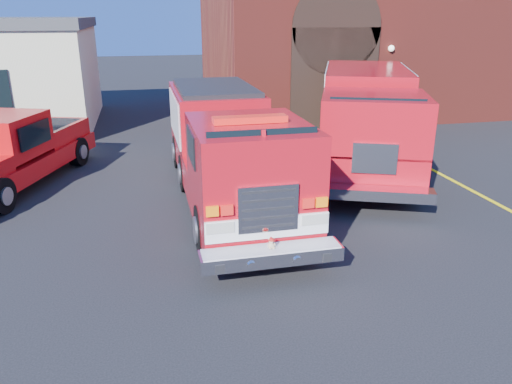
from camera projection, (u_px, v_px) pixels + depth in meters
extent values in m
plane|color=black|center=(244.00, 230.00, 11.00)|extent=(100.00, 100.00, 0.00)
cube|color=yellow|center=(475.00, 192.00, 13.28)|extent=(0.12, 3.00, 0.01)
cube|color=yellow|center=(417.00, 162.00, 16.03)|extent=(0.12, 3.00, 0.01)
cube|color=yellow|center=(376.00, 140.00, 18.79)|extent=(0.12, 3.00, 0.01)
cube|color=maroon|center=(366.00, 24.00, 24.39)|extent=(15.00, 10.00, 8.00)
cube|color=black|center=(334.00, 80.00, 19.72)|extent=(3.60, 0.12, 4.00)
cylinder|color=black|center=(337.00, 27.00, 19.05)|extent=(3.60, 0.12, 3.60)
cylinder|color=black|center=(204.00, 229.00, 9.80)|extent=(0.32, 0.99, 0.99)
cylinder|color=black|center=(300.00, 221.00, 10.22)|extent=(0.32, 0.99, 0.99)
cube|color=#B40E1A|center=(228.00, 171.00, 12.55)|extent=(2.26, 8.08, 0.81)
cube|color=#B40E1A|center=(215.00, 115.00, 14.10)|extent=(2.25, 3.95, 1.44)
cube|color=#B40E1A|center=(250.00, 157.00, 9.80)|extent=(2.25, 2.88, 1.35)
cube|color=black|center=(264.00, 154.00, 8.65)|extent=(1.97, 0.08, 0.84)
cube|color=red|center=(250.00, 119.00, 9.55)|extent=(1.44, 0.31, 0.13)
cube|color=white|center=(268.00, 228.00, 8.77)|extent=(2.24, 0.06, 0.39)
cube|color=silver|center=(268.00, 209.00, 8.64)|extent=(1.08, 0.06, 0.84)
cube|color=silver|center=(271.00, 255.00, 8.69)|extent=(2.51, 0.50, 0.25)
cube|color=#B7B7BF|center=(175.00, 117.00, 13.86)|extent=(0.04, 3.23, 1.17)
cube|color=#B7B7BF|center=(254.00, 113.00, 14.34)|extent=(0.04, 3.23, 1.17)
sphere|color=tan|center=(271.00, 245.00, 8.62)|extent=(0.12, 0.12, 0.12)
sphere|color=tan|center=(271.00, 241.00, 8.59)|extent=(0.10, 0.10, 0.10)
sphere|color=tan|center=(269.00, 239.00, 8.58)|extent=(0.04, 0.04, 0.04)
sphere|color=tan|center=(273.00, 239.00, 8.59)|extent=(0.04, 0.04, 0.04)
ellipsoid|color=red|center=(271.00, 239.00, 8.58)|extent=(0.10, 0.10, 0.06)
cylinder|color=red|center=(272.00, 240.00, 8.58)|extent=(0.11, 0.11, 0.01)
cylinder|color=black|center=(0.00, 196.00, 11.76)|extent=(0.58, 0.93, 0.87)
cube|color=#B20A0D|center=(11.00, 164.00, 13.70)|extent=(4.09, 6.40, 0.49)
cube|color=#B20A0D|center=(42.00, 134.00, 15.19)|extent=(2.67, 2.84, 0.60)
cylinder|color=black|center=(325.00, 172.00, 13.11)|extent=(0.76, 1.18, 1.13)
cylinder|color=black|center=(414.00, 176.00, 12.78)|extent=(0.76, 1.18, 1.13)
cube|color=#B40E1A|center=(365.00, 137.00, 15.52)|extent=(5.45, 8.59, 0.93)
cube|color=#B40E1A|center=(365.00, 91.00, 16.55)|extent=(4.30, 5.73, 1.54)
cube|color=#B40E1A|center=(373.00, 121.00, 12.48)|extent=(3.31, 3.25, 1.34)
cube|color=#B7B7BF|center=(326.00, 94.00, 16.78)|extent=(1.65, 4.02, 1.75)
cube|color=#B7B7BF|center=(405.00, 96.00, 16.39)|extent=(1.65, 4.02, 1.75)
cube|color=silver|center=(373.00, 193.00, 11.56)|extent=(2.75, 1.46, 0.26)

